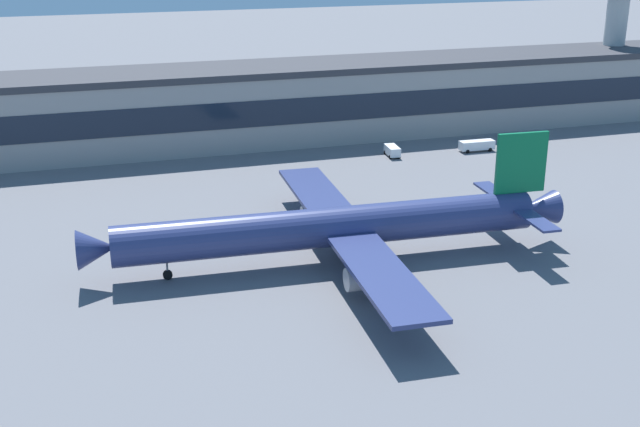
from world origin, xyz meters
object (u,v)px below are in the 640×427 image
object	(u,v)px
airliner	(337,227)
belt_loader	(477,145)
follow_me_car	(392,151)
control_tower	(617,18)

from	to	relation	value
airliner	belt_loader	bearing A→B (deg)	45.15
airliner	follow_me_car	world-z (taller)	airliner
control_tower	belt_loader	size ratio (longest dim) A/B	4.96
airliner	belt_loader	size ratio (longest dim) A/B	9.24
belt_loader	follow_me_car	distance (m)	16.10
belt_loader	control_tower	bearing A→B (deg)	27.15
control_tower	belt_loader	bearing A→B (deg)	-152.85
airliner	belt_loader	distance (m)	57.34
control_tower	follow_me_car	xyz separation A→B (m)	(-59.38, -20.92, -18.84)
airliner	follow_me_car	xyz separation A→B (m)	(24.31, 41.87, -3.52)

